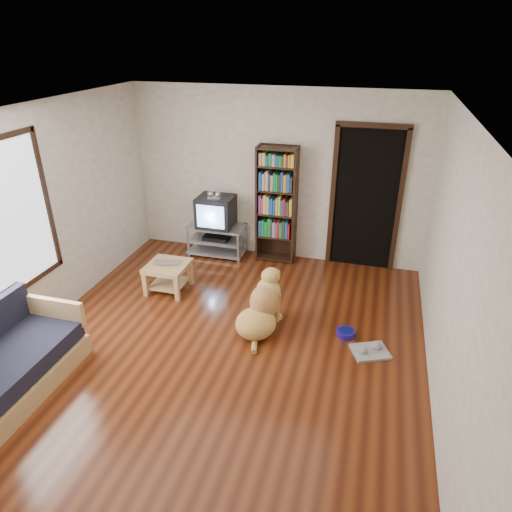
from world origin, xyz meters
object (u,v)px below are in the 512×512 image
(crt_tv, at_px, (216,211))
(grey_rag, at_px, (370,352))
(bookshelf, at_px, (277,199))
(laptop, at_px, (166,264))
(dog, at_px, (262,309))
(tv_stand, at_px, (217,239))
(dog_bowl, at_px, (346,333))
(coffee_table, at_px, (168,272))

(crt_tv, bearing_deg, grey_rag, -37.87)
(crt_tv, height_order, bookshelf, bookshelf)
(bookshelf, bearing_deg, laptop, -131.34)
(dog, bearing_deg, tv_stand, 124.03)
(tv_stand, xyz_separation_m, bookshelf, (0.95, 0.09, 0.73))
(laptop, relative_size, dog_bowl, 1.57)
(grey_rag, relative_size, crt_tv, 0.69)
(laptop, xyz_separation_m, coffee_table, (-0.00, 0.03, -0.13))
(dog, bearing_deg, bookshelf, 98.25)
(laptop, height_order, crt_tv, crt_tv)
(grey_rag, height_order, tv_stand, tv_stand)
(coffee_table, bearing_deg, grey_rag, -13.82)
(laptop, bearing_deg, grey_rag, -27.67)
(coffee_table, bearing_deg, dog, -20.42)
(dog_bowl, height_order, coffee_table, coffee_table)
(bookshelf, bearing_deg, crt_tv, -175.68)
(grey_rag, xyz_separation_m, dog, (-1.31, 0.13, 0.27))
(bookshelf, height_order, coffee_table, bookshelf)
(laptop, relative_size, crt_tv, 0.60)
(dog_bowl, xyz_separation_m, crt_tv, (-2.24, 1.72, 0.70))
(laptop, height_order, bookshelf, bookshelf)
(laptop, xyz_separation_m, dog_bowl, (2.50, -0.41, -0.37))
(laptop, xyz_separation_m, bookshelf, (1.22, 1.38, 0.59))
(coffee_table, height_order, dog, dog)
(dog_bowl, bearing_deg, bookshelf, 125.64)
(dog_bowl, distance_m, coffee_table, 2.55)
(laptop, xyz_separation_m, tv_stand, (0.27, 1.29, -0.14))
(crt_tv, bearing_deg, dog_bowl, -37.60)
(grey_rag, height_order, dog, dog)
(laptop, height_order, coffee_table, laptop)
(dog_bowl, xyz_separation_m, bookshelf, (-1.29, 1.79, 0.96))
(grey_rag, xyz_separation_m, tv_stand, (-2.54, 1.95, 0.25))
(bookshelf, bearing_deg, dog, -81.75)
(laptop, bearing_deg, dog_bowl, -23.73)
(tv_stand, bearing_deg, dog_bowl, -37.24)
(bookshelf, relative_size, coffee_table, 3.27)
(grey_rag, bearing_deg, coffee_table, 166.18)
(crt_tv, distance_m, bookshelf, 0.99)
(dog_bowl, height_order, dog, dog)
(grey_rag, height_order, coffee_table, coffee_table)
(dog_bowl, height_order, crt_tv, crt_tv)
(bookshelf, distance_m, dog, 2.06)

